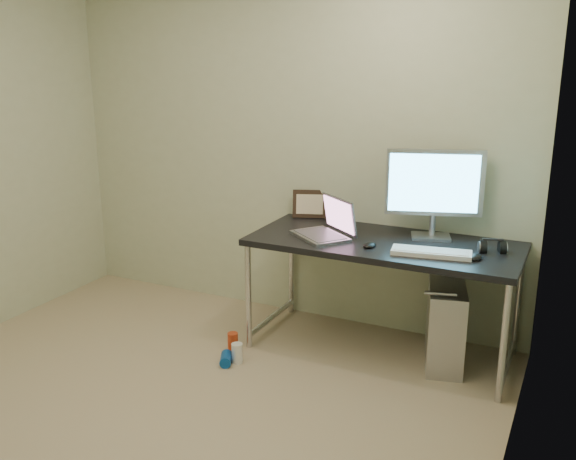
# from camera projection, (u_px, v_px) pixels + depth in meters

# --- Properties ---
(floor) EXTENTS (3.50, 3.50, 0.00)m
(floor) POSITION_uv_depth(u_px,v_px,m) (143.00, 426.00, 3.37)
(floor) COLOR tan
(floor) RESTS_ON ground
(wall_back) EXTENTS (3.50, 0.02, 2.50)m
(wall_back) POSITION_uv_depth(u_px,v_px,m) (287.00, 145.00, 4.55)
(wall_back) COLOR beige
(wall_back) RESTS_ON ground
(wall_right) EXTENTS (0.02, 3.50, 2.50)m
(wall_right) POSITION_uv_depth(u_px,v_px,m) (515.00, 240.00, 2.30)
(wall_right) COLOR beige
(wall_right) RESTS_ON ground
(desk) EXTENTS (1.68, 0.73, 0.75)m
(desk) POSITION_uv_depth(u_px,v_px,m) (384.00, 252.00, 4.03)
(desk) COLOR black
(desk) RESTS_ON ground
(tower_computer) EXTENTS (0.33, 0.53, 0.55)m
(tower_computer) POSITION_uv_depth(u_px,v_px,m) (445.00, 324.00, 3.98)
(tower_computer) COLOR silver
(tower_computer) RESTS_ON ground
(cable_a) EXTENTS (0.01, 0.16, 0.69)m
(cable_a) POSITION_uv_depth(u_px,v_px,m) (449.00, 286.00, 4.23)
(cable_a) COLOR black
(cable_a) RESTS_ON ground
(cable_b) EXTENTS (0.02, 0.11, 0.71)m
(cable_b) POSITION_uv_depth(u_px,v_px,m) (462.00, 292.00, 4.18)
(cable_b) COLOR black
(cable_b) RESTS_ON ground
(can_red) EXTENTS (0.09, 0.09, 0.12)m
(can_red) POSITION_uv_depth(u_px,v_px,m) (233.00, 342.00, 4.19)
(can_red) COLOR #BF3A19
(can_red) RESTS_ON ground
(can_white) EXTENTS (0.09, 0.09, 0.13)m
(can_white) POSITION_uv_depth(u_px,v_px,m) (237.00, 353.00, 4.03)
(can_white) COLOR white
(can_white) RESTS_ON ground
(can_blue) EXTENTS (0.12, 0.15, 0.07)m
(can_blue) POSITION_uv_depth(u_px,v_px,m) (226.00, 359.00, 4.02)
(can_blue) COLOR #0C49A4
(can_blue) RESTS_ON ground
(laptop) EXTENTS (0.47, 0.45, 0.25)m
(laptop) POSITION_uv_depth(u_px,v_px,m) (327.00, 228.00, 4.10)
(laptop) COLOR #A8A9AF
(laptop) RESTS_ON desk
(monitor) EXTENTS (0.59, 0.24, 0.56)m
(monitor) POSITION_uv_depth(u_px,v_px,m) (434.00, 187.00, 3.99)
(monitor) COLOR #A8A9AF
(monitor) RESTS_ON desk
(keyboard) EXTENTS (0.48, 0.22, 0.03)m
(keyboard) POSITION_uv_depth(u_px,v_px,m) (431.00, 253.00, 3.74)
(keyboard) COLOR white
(keyboard) RESTS_ON desk
(mouse_right) EXTENTS (0.08, 0.12, 0.04)m
(mouse_right) POSITION_uv_depth(u_px,v_px,m) (475.00, 256.00, 3.66)
(mouse_right) COLOR black
(mouse_right) RESTS_ON desk
(mouse_left) EXTENTS (0.08, 0.12, 0.04)m
(mouse_left) POSITION_uv_depth(u_px,v_px,m) (370.00, 244.00, 3.89)
(mouse_left) COLOR black
(mouse_left) RESTS_ON desk
(headphones) EXTENTS (0.18, 0.10, 0.10)m
(headphones) POSITION_uv_depth(u_px,v_px,m) (492.00, 248.00, 3.79)
(headphones) COLOR black
(headphones) RESTS_ON desk
(picture_frame) EXTENTS (0.26, 0.15, 0.20)m
(picture_frame) POSITION_uv_depth(u_px,v_px,m) (310.00, 204.00, 4.54)
(picture_frame) COLOR black
(picture_frame) RESTS_ON desk
(webcam) EXTENTS (0.04, 0.03, 0.11)m
(webcam) POSITION_uv_depth(u_px,v_px,m) (335.00, 213.00, 4.38)
(webcam) COLOR silver
(webcam) RESTS_ON desk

